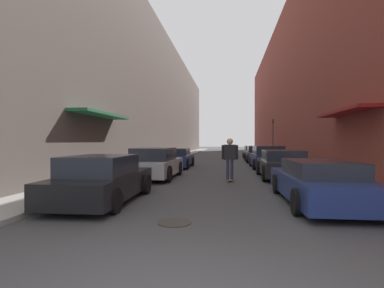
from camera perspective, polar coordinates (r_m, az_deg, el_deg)
ground at (r=26.67m, az=5.98°, el=-3.08°), size 131.68×131.68×0.00m
curb_strip_left at (r=33.07m, az=-2.22°, el=-2.27°), size 1.80×59.86×0.12m
curb_strip_right at (r=32.92m, az=14.61°, el=-2.30°), size 1.80×59.86×0.12m
building_row_left at (r=33.93m, az=-7.11°, el=8.32°), size 4.90×59.86×12.56m
building_row_right at (r=33.86m, az=19.58°, el=10.12°), size 4.90×59.86×14.68m
parked_car_left_0 at (r=8.66m, az=-16.67°, el=-6.54°), size 1.87×4.30×1.29m
parked_car_left_1 at (r=13.66m, az=-7.09°, el=-3.74°), size 1.97×4.26×1.38m
parked_car_left_2 at (r=19.32m, az=-3.10°, el=-2.68°), size 2.02×4.39×1.22m
parked_car_right_0 at (r=8.75m, az=22.93°, el=-6.75°), size 1.90×4.69×1.17m
parked_car_right_1 at (r=14.14m, az=16.79°, el=-3.75°), size 2.01×4.09×1.28m
parked_car_right_2 at (r=19.27m, az=14.19°, el=-2.51°), size 2.02×4.35×1.39m
parked_car_right_3 at (r=24.71m, az=12.51°, el=-1.92°), size 2.06×4.33×1.31m
parked_car_right_4 at (r=30.15m, az=11.61°, el=-1.52°), size 2.02×4.21×1.24m
skateboarder at (r=12.63m, az=7.22°, el=-2.04°), size 0.69×0.78×1.80m
manhole_cover at (r=6.35m, az=-3.38°, el=-14.70°), size 0.70×0.70×0.02m
traffic_light at (r=32.58m, az=15.16°, el=1.95°), size 0.16×0.22×3.89m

